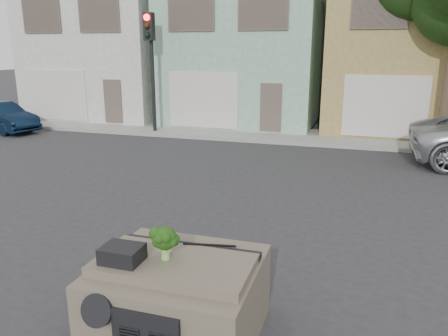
% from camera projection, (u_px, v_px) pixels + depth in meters
% --- Properties ---
extents(ground_plane, '(120.00, 120.00, 0.00)m').
position_uv_depth(ground_plane, '(240.00, 241.00, 8.50)').
color(ground_plane, '#303033').
rests_on(ground_plane, ground).
extents(sidewalk, '(40.00, 3.00, 0.15)m').
position_uv_depth(sidewalk, '(307.00, 137.00, 18.15)').
color(sidewalk, gray).
rests_on(sidewalk, ground).
extents(townhouse_white, '(7.20, 8.20, 7.55)m').
position_uv_depth(townhouse_white, '(117.00, 46.00, 24.02)').
color(townhouse_white, silver).
rests_on(townhouse_white, ground).
extents(townhouse_mint, '(7.20, 8.20, 7.55)m').
position_uv_depth(townhouse_mint, '(250.00, 46.00, 21.87)').
color(townhouse_mint, '#8FB89D').
rests_on(townhouse_mint, ground).
extents(townhouse_tan, '(7.20, 8.20, 7.55)m').
position_uv_depth(townhouse_tan, '(411.00, 45.00, 19.72)').
color(townhouse_tan, '#A28C4C').
rests_on(townhouse_tan, ground).
extents(navy_sedan, '(4.17, 2.36, 1.30)m').
position_uv_depth(navy_sedan, '(3.00, 132.00, 19.76)').
color(navy_sedan, black).
rests_on(navy_sedan, ground).
extents(traffic_signal, '(0.40, 0.40, 5.10)m').
position_uv_depth(traffic_signal, '(152.00, 75.00, 18.45)').
color(traffic_signal, black).
rests_on(traffic_signal, ground).
extents(car_dashboard, '(2.00, 1.80, 1.12)m').
position_uv_depth(car_dashboard, '(179.00, 295.00, 5.59)').
color(car_dashboard, '#655B4B').
rests_on(car_dashboard, ground).
extents(instrument_hump, '(0.48, 0.38, 0.20)m').
position_uv_depth(instrument_hump, '(122.00, 254.00, 5.26)').
color(instrument_hump, black).
rests_on(instrument_hump, car_dashboard).
extents(wiper_arm, '(0.69, 0.15, 0.02)m').
position_uv_depth(wiper_arm, '(209.00, 245.00, 5.71)').
color(wiper_arm, black).
rests_on(wiper_arm, car_dashboard).
extents(broccoli, '(0.46, 0.46, 0.43)m').
position_uv_depth(broccoli, '(165.00, 243.00, 5.30)').
color(broccoli, '#18390D').
rests_on(broccoli, car_dashboard).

